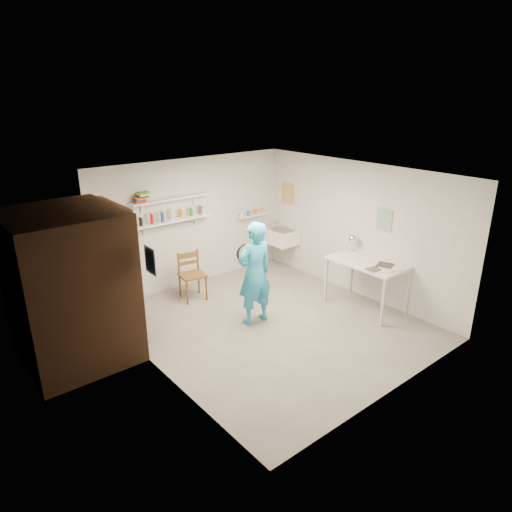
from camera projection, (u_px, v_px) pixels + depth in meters
floor at (272, 324)px, 7.33m from camera, size 4.00×4.50×0.02m
ceiling at (274, 174)px, 6.50m from camera, size 4.00×4.50×0.02m
wall_back at (193, 222)px, 8.55m from camera, size 4.00×0.02×2.40m
wall_front at (402, 305)px, 5.27m from camera, size 4.00×0.02×2.40m
wall_left at (153, 288)px, 5.71m from camera, size 0.02×4.50×2.40m
wall_right at (357, 229)px, 8.11m from camera, size 0.02×4.50×2.40m
doorway_recess at (121, 277)px, 6.55m from camera, size 0.02×0.90×2.00m
corridor_box at (70, 287)px, 6.11m from camera, size 1.40×1.50×2.10m
door_lintel at (114, 206)px, 6.21m from camera, size 0.06×1.05×0.10m
door_jamb_near at (137, 288)px, 6.20m from camera, size 0.06×0.10×2.00m
door_jamb_far at (108, 267)px, 6.93m from camera, size 0.06×0.10×2.00m
shelf_lower at (173, 221)px, 8.11m from camera, size 1.50×0.22×0.03m
shelf_upper at (171, 198)px, 7.97m from camera, size 1.50×0.22×0.03m
ledge_shelf at (252, 215)px, 9.32m from camera, size 0.70×0.14×0.03m
poster_left at (150, 261)px, 5.64m from camera, size 0.01×0.28×0.36m
poster_right_a at (288, 193)px, 9.28m from camera, size 0.01×0.34×0.42m
poster_right_b at (384, 220)px, 7.60m from camera, size 0.01×0.30×0.38m
belfast_sink at (282, 237)px, 9.36m from camera, size 0.48×0.60×0.30m
man at (255, 273)px, 7.13m from camera, size 0.64×0.45×1.68m
wall_clock at (245, 253)px, 7.18m from camera, size 0.30×0.06×0.30m
wooden_chair at (193, 275)px, 8.06m from camera, size 0.49×0.47×0.91m
work_table at (366, 284)px, 7.75m from camera, size 0.76×1.27×0.85m
desk_lamp at (353, 239)px, 8.03m from camera, size 0.16×0.16×0.16m
spray_cans at (172, 215)px, 8.07m from camera, size 1.26×0.06×0.17m
book_stack at (142, 197)px, 7.61m from camera, size 0.28×0.14×0.17m
ledge_pots at (252, 213)px, 9.30m from camera, size 0.48×0.07×0.09m
papers at (368, 261)px, 7.61m from camera, size 0.30×0.22×0.02m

